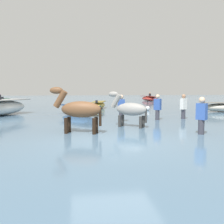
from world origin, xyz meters
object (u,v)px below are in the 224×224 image
(boat_distant_east, at_px, (79,110))
(person_onlooker_left, at_px, (157,110))
(boat_distant_west, at_px, (99,105))
(person_spectator_far, at_px, (121,111))
(horse_trailing_bay, at_px, (79,111))
(person_wading_close, at_px, (201,120))
(boat_mid_outer, at_px, (149,98))
(horse_lead_grey, at_px, (130,110))
(channel_buoy, at_px, (148,108))
(person_wading_mid, at_px, (183,110))

(boat_distant_east, relative_size, person_onlooker_left, 1.82)
(boat_distant_west, relative_size, person_spectator_far, 1.60)
(horse_trailing_bay, xyz_separation_m, boat_distant_west, (1.67, 11.18, -0.49))
(boat_distant_east, bearing_deg, person_wading_close, -60.48)
(boat_distant_west, xyz_separation_m, person_onlooker_left, (2.14, -7.91, 0.20))
(boat_distant_east, relative_size, person_spectator_far, 1.82)
(horse_trailing_bay, bearing_deg, person_wading_close, -11.22)
(horse_trailing_bay, relative_size, boat_mid_outer, 0.57)
(horse_lead_grey, bearing_deg, person_onlooker_left, 49.52)
(boat_distant_west, distance_m, person_spectator_far, 8.36)
(horse_lead_grey, relative_size, person_onlooker_left, 1.10)
(horse_lead_grey, distance_m, person_onlooker_left, 2.81)
(person_onlooker_left, xyz_separation_m, channel_buoy, (1.04, 5.34, -0.31))
(person_wading_close, bearing_deg, horse_lead_grey, 135.91)
(boat_distant_west, relative_size, boat_mid_outer, 0.76)
(horse_trailing_bay, distance_m, person_onlooker_left, 5.03)
(channel_buoy, bearing_deg, horse_lead_grey, -110.93)
(boat_mid_outer, height_order, person_onlooker_left, person_onlooker_left)
(horse_trailing_bay, distance_m, person_spectator_far, 3.45)
(horse_lead_grey, height_order, boat_distant_east, horse_lead_grey)
(boat_mid_outer, height_order, person_wading_close, person_wading_close)
(person_onlooker_left, bearing_deg, person_wading_close, -87.58)
(person_wading_close, bearing_deg, person_wading_mid, 73.91)
(person_spectator_far, bearing_deg, boat_mid_outer, 70.30)
(boat_distant_west, distance_m, channel_buoy, 4.09)
(boat_mid_outer, relative_size, person_wading_mid, 2.10)
(person_wading_mid, distance_m, person_onlooker_left, 1.41)
(person_wading_close, xyz_separation_m, person_onlooker_left, (-0.17, 4.06, 0.00))
(horse_trailing_bay, distance_m, boat_distant_east, 6.16)
(person_spectator_far, bearing_deg, person_onlooker_left, 13.48)
(person_spectator_far, bearing_deg, horse_trailing_bay, -124.56)
(boat_distant_west, xyz_separation_m, channel_buoy, (3.18, -2.57, -0.10))
(channel_buoy, bearing_deg, person_onlooker_left, -101.01)
(person_onlooker_left, bearing_deg, person_spectator_far, -166.52)
(horse_trailing_bay, bearing_deg, boat_distant_east, 89.50)
(boat_distant_east, bearing_deg, boat_distant_west, 72.25)
(horse_trailing_bay, bearing_deg, horse_lead_grey, 29.87)
(horse_trailing_bay, distance_m, channel_buoy, 9.90)
(boat_distant_east, bearing_deg, horse_trailing_bay, -90.50)
(horse_trailing_bay, bearing_deg, person_onlooker_left, 40.70)
(boat_distant_east, relative_size, person_wading_close, 1.82)
(person_spectator_far, height_order, channel_buoy, person_spectator_far)
(horse_trailing_bay, xyz_separation_m, channel_buoy, (4.84, 8.61, -0.60))
(horse_lead_grey, relative_size, boat_mid_outer, 0.52)
(horse_lead_grey, relative_size, person_wading_mid, 1.10)
(horse_trailing_bay, xyz_separation_m, person_spectator_far, (1.95, 2.83, -0.29))
(person_wading_close, height_order, channel_buoy, person_wading_close)
(channel_buoy, bearing_deg, boat_distant_west, 141.06)
(person_onlooker_left, bearing_deg, boat_distant_east, 142.59)
(boat_distant_east, distance_m, person_wading_close, 7.97)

